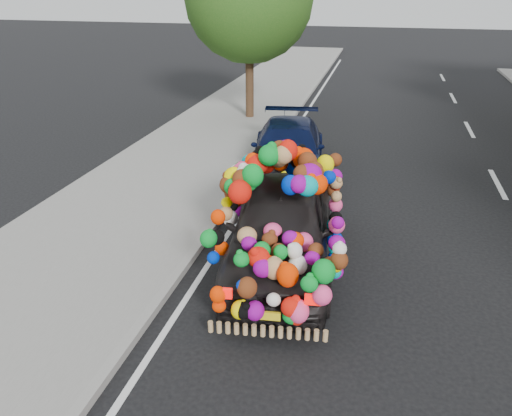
{
  "coord_description": "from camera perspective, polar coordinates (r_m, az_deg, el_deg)",
  "views": [
    {
      "loc": [
        0.61,
        -7.35,
        4.51
      ],
      "look_at": [
        -1.27,
        0.23,
        0.94
      ],
      "focal_mm": 35.0,
      "sensor_mm": 36.0,
      "label": 1
    }
  ],
  "objects": [
    {
      "name": "kerb",
      "position": [
        9.08,
        -6.99,
        -4.91
      ],
      "size": [
        0.15,
        60.0,
        0.13
      ],
      "primitive_type": "cube",
      "color": "gray",
      "rests_on": "ground"
    },
    {
      "name": "ground",
      "position": [
        8.64,
        7.91,
        -7.13
      ],
      "size": [
        100.0,
        100.0,
        0.0
      ],
      "primitive_type": "plane",
      "color": "black",
      "rests_on": "ground"
    },
    {
      "name": "sidewalk",
      "position": [
        9.89,
        -17.65,
        -3.4
      ],
      "size": [
        4.0,
        60.0,
        0.12
      ],
      "primitive_type": "cube",
      "color": "gray",
      "rests_on": "ground"
    },
    {
      "name": "navy_sedan",
      "position": [
        12.64,
        3.68,
        6.7
      ],
      "size": [
        2.38,
        4.6,
        1.27
      ],
      "primitive_type": "imported",
      "rotation": [
        0.0,
        0.0,
        0.14
      ],
      "color": "#070F33",
      "rests_on": "ground"
    },
    {
      "name": "plush_art_car",
      "position": [
        8.28,
        2.94,
        0.01
      ],
      "size": [
        2.57,
        4.65,
        2.1
      ],
      "rotation": [
        0.0,
        0.0,
        0.12
      ],
      "color": "black",
      "rests_on": "ground"
    }
  ]
}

